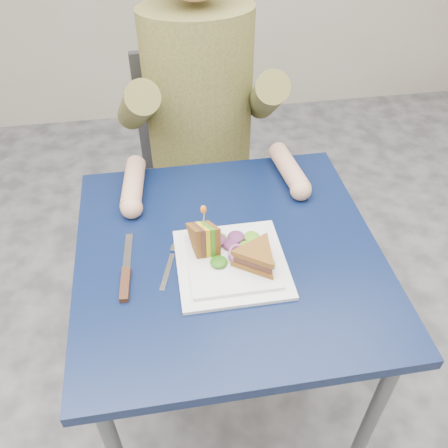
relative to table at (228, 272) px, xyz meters
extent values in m
plane|color=#4E4E51|center=(0.00, 0.00, -0.65)|extent=(4.00, 4.00, 0.00)
cube|color=black|center=(0.00, 0.00, 0.06)|extent=(0.75, 0.75, 0.03)
cylinder|color=#595B5E|center=(0.32, -0.32, -0.30)|extent=(0.04, 0.04, 0.70)
cylinder|color=#595B5E|center=(-0.32, 0.32, -0.30)|extent=(0.04, 0.04, 0.70)
cylinder|color=#595B5E|center=(0.32, 0.32, -0.30)|extent=(0.04, 0.04, 0.70)
cube|color=#47474C|center=(0.00, 0.58, -0.20)|extent=(0.42, 0.40, 0.04)
cube|color=#47474C|center=(0.00, 0.76, 0.05)|extent=(0.42, 0.03, 0.46)
cylinder|color=#47474C|center=(-0.18, 0.41, -0.44)|extent=(0.02, 0.02, 0.43)
cylinder|color=#47474C|center=(0.18, 0.41, -0.44)|extent=(0.02, 0.02, 0.43)
cylinder|color=#47474C|center=(-0.18, 0.75, -0.44)|extent=(0.02, 0.02, 0.43)
cylinder|color=#47474C|center=(0.18, 0.75, -0.44)|extent=(0.02, 0.02, 0.43)
cylinder|color=brown|center=(0.00, 0.56, 0.22)|extent=(0.34, 0.34, 0.52)
cylinder|color=brown|center=(-0.20, 0.47, 0.23)|extent=(0.15, 0.39, 0.31)
cylinder|color=tan|center=(-0.23, 0.27, 0.11)|extent=(0.08, 0.20, 0.06)
sphere|color=tan|center=(-0.23, 0.17, 0.11)|extent=(0.06, 0.06, 0.06)
cylinder|color=brown|center=(0.20, 0.47, 0.23)|extent=(0.15, 0.39, 0.31)
cylinder|color=tan|center=(0.23, 0.27, 0.11)|extent=(0.08, 0.20, 0.06)
sphere|color=tan|center=(0.23, 0.17, 0.11)|extent=(0.06, 0.06, 0.06)
cube|color=white|center=(0.00, -0.05, 0.08)|extent=(0.26, 0.26, 0.01)
cube|color=white|center=(0.00, -0.05, 0.09)|extent=(0.21, 0.21, 0.01)
cube|color=silver|center=(-0.16, -0.05, 0.08)|extent=(0.05, 0.11, 0.00)
cube|color=silver|center=(-0.13, 0.02, 0.08)|extent=(0.03, 0.03, 0.00)
cube|color=silver|center=(-0.13, 0.05, 0.08)|extent=(0.01, 0.03, 0.00)
cube|color=silver|center=(-0.12, 0.05, 0.08)|extent=(0.01, 0.03, 0.00)
cube|color=silver|center=(-0.12, 0.05, 0.08)|extent=(0.01, 0.03, 0.00)
cube|color=silver|center=(-0.11, 0.05, 0.08)|extent=(0.01, 0.03, 0.00)
cube|color=silver|center=(-0.25, 0.03, 0.08)|extent=(0.03, 0.14, 0.00)
cube|color=black|center=(-0.25, -0.08, 0.09)|extent=(0.03, 0.10, 0.01)
cylinder|color=silver|center=(-0.25, -0.05, 0.09)|extent=(0.01, 0.01, 0.00)
cylinder|color=silver|center=(-0.26, -0.10, 0.09)|extent=(0.01, 0.01, 0.00)
cylinder|color=tan|center=(-0.06, 0.00, 0.20)|extent=(0.01, 0.01, 0.06)
ellipsoid|color=orange|center=(-0.06, 0.00, 0.23)|extent=(0.01, 0.01, 0.02)
torus|color=#9E4C7A|center=(0.01, -0.04, 0.11)|extent=(0.04, 0.04, 0.02)
camera|label=1|loc=(-0.14, -0.81, 0.92)|focal=38.00mm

